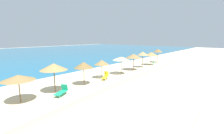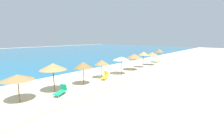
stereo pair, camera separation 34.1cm
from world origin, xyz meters
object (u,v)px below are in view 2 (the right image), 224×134
at_px(beach_umbrella_6, 134,56).
at_px(beach_umbrella_8, 152,54).
at_px(beach_umbrella_3, 83,65).
at_px(beach_umbrella_7, 144,54).
at_px(beach_ball, 155,63).
at_px(lounge_chair_0, 61,91).
at_px(beach_umbrella_2, 53,67).
at_px(beach_umbrella_5, 121,58).
at_px(beach_umbrella_4, 102,62).
at_px(beach_umbrella_9, 159,51).
at_px(lounge_chair_1, 105,76).
at_px(cooler_box, 169,64).
at_px(beach_umbrella_1, 17,77).

relative_size(beach_umbrella_6, beach_umbrella_8, 1.07).
relative_size(beach_umbrella_3, beach_umbrella_6, 0.98).
height_order(beach_umbrella_3, beach_umbrella_7, beach_umbrella_7).
distance_m(beach_umbrella_7, beach_ball, 6.28).
height_order(beach_umbrella_7, lounge_chair_0, beach_umbrella_7).
bearing_deg(beach_umbrella_3, beach_umbrella_2, 174.80).
bearing_deg(beach_umbrella_5, beach_umbrella_7, 2.07).
relative_size(beach_umbrella_2, beach_umbrella_5, 1.11).
height_order(beach_umbrella_4, beach_umbrella_9, beach_umbrella_9).
distance_m(beach_umbrella_4, beach_umbrella_5, 3.54).
distance_m(beach_umbrella_6, beach_umbrella_7, 3.06).
bearing_deg(beach_umbrella_3, lounge_chair_0, -166.60).
distance_m(beach_umbrella_8, beach_ball, 3.12).
distance_m(beach_umbrella_2, beach_umbrella_6, 14.26).
bearing_deg(beach_umbrella_7, beach_umbrella_4, 178.14).
height_order(beach_umbrella_9, beach_ball, beach_umbrella_9).
bearing_deg(beach_ball, lounge_chair_1, -177.05).
relative_size(beach_umbrella_8, cooler_box, 6.13).
height_order(beach_umbrella_5, lounge_chair_0, beach_umbrella_5).
bearing_deg(beach_umbrella_3, beach_umbrella_4, 7.84).
distance_m(beach_umbrella_1, beach_umbrella_3, 6.73).
distance_m(beach_umbrella_4, beach_umbrella_6, 7.28).
xyz_separation_m(beach_umbrella_5, beach_umbrella_8, (10.33, 0.28, -0.16)).
bearing_deg(beach_umbrella_1, beach_umbrella_5, -1.45).
distance_m(beach_umbrella_1, beach_ball, 26.42).
relative_size(beach_umbrella_3, beach_umbrella_4, 1.08).
distance_m(beach_umbrella_1, beach_umbrella_7, 20.56).
height_order(beach_umbrella_9, lounge_chair_1, beach_umbrella_9).
relative_size(beach_umbrella_9, beach_ball, 9.49).
bearing_deg(beach_umbrella_6, beach_umbrella_5, -176.32).
xyz_separation_m(lounge_chair_1, beach_ball, (16.15, 0.83, -0.26)).
height_order(beach_umbrella_4, lounge_chair_0, beach_umbrella_4).
relative_size(beach_umbrella_1, beach_umbrella_3, 0.97).
relative_size(beach_umbrella_3, beach_umbrella_9, 0.91).
height_order(lounge_chair_0, cooler_box, lounge_chair_0).
distance_m(beach_umbrella_6, lounge_chair_0, 14.47).
height_order(beach_umbrella_9, lounge_chair_0, beach_umbrella_9).
height_order(beach_umbrella_3, beach_umbrella_5, beach_umbrella_3).
bearing_deg(lounge_chair_1, beach_umbrella_2, 62.82).
height_order(beach_umbrella_3, cooler_box, beach_umbrella_3).
xyz_separation_m(beach_umbrella_7, lounge_chair_0, (-17.35, -0.99, -2.16)).
bearing_deg(beach_umbrella_5, beach_umbrella_6, 3.68).
relative_size(beach_umbrella_7, beach_ball, 9.31).
relative_size(beach_umbrella_4, beach_umbrella_6, 0.91).
height_order(beach_umbrella_1, beach_umbrella_5, beach_umbrella_5).
bearing_deg(lounge_chair_0, beach_umbrella_4, -104.92).
distance_m(beach_umbrella_7, beach_umbrella_8, 3.51).
distance_m(beach_umbrella_2, cooler_box, 23.21).
height_order(beach_umbrella_1, beach_umbrella_2, beach_umbrella_2).
height_order(beach_umbrella_8, beach_ball, beach_umbrella_8).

